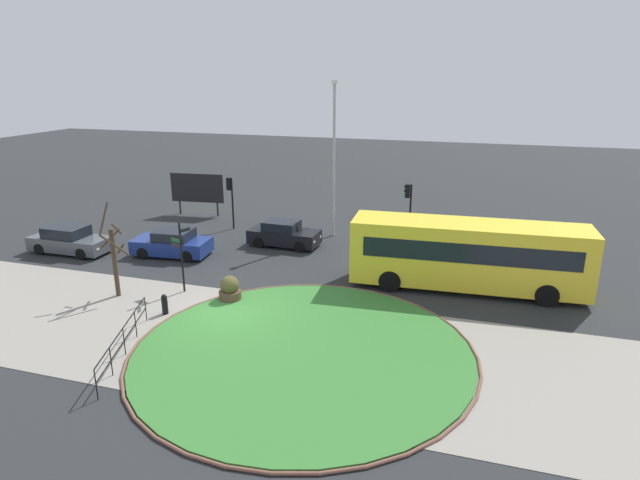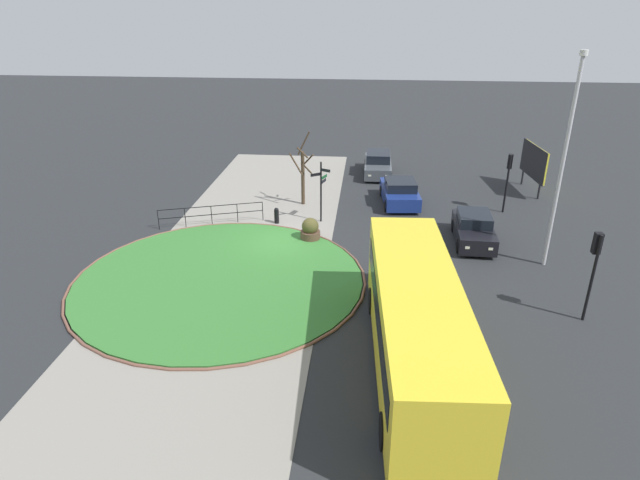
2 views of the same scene
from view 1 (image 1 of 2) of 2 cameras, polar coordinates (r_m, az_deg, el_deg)
ground at (r=22.68m, az=-9.82°, el=-7.81°), size 120.00×120.00×0.00m
sidewalk_paving at (r=21.24m, az=-12.02°, el=-9.75°), size 32.00×8.36×0.02m
grass_island at (r=19.55m, az=-1.82°, el=-11.75°), size 12.07×12.07×0.10m
grass_kerb_ring at (r=19.55m, az=-1.82°, el=-11.73°), size 12.38×12.38×0.11m
signpost_directional at (r=24.66m, az=-14.59°, el=-1.20°), size 0.98×1.00×3.30m
bollard_foreground at (r=23.10m, az=-16.21°, el=-6.56°), size 0.25×0.25×0.88m
railing_grass_edge at (r=20.27m, az=-20.17°, el=-9.73°), size 1.77×5.14×1.06m
bus_yellow at (r=25.15m, az=15.44°, el=-1.46°), size 10.56×2.99×3.14m
car_near_lane at (r=30.10m, az=-15.44°, el=-0.37°), size 4.24×2.26×1.45m
car_far_lane at (r=32.55m, az=-25.11°, el=-0.05°), size 4.45×1.82×1.49m
car_trailing at (r=30.69m, az=-3.88°, el=0.61°), size 4.08×1.89×1.47m
traffic_light_near at (r=34.16m, az=-9.54°, el=5.13°), size 0.48×0.32×3.26m
traffic_light_far at (r=31.40m, az=9.38°, el=4.26°), size 0.49×0.27×3.42m
lamppost_tall at (r=31.70m, az=1.50°, el=8.93°), size 0.32×0.32×9.13m
billboard_left at (r=38.03m, az=-12.93°, el=5.36°), size 3.81×0.51×2.90m
planter_near_signpost at (r=23.73m, az=-9.57°, el=-5.25°), size 0.98×0.98×1.15m
street_tree_bare at (r=25.09m, az=-21.07°, el=-1.56°), size 1.42×1.42×4.21m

